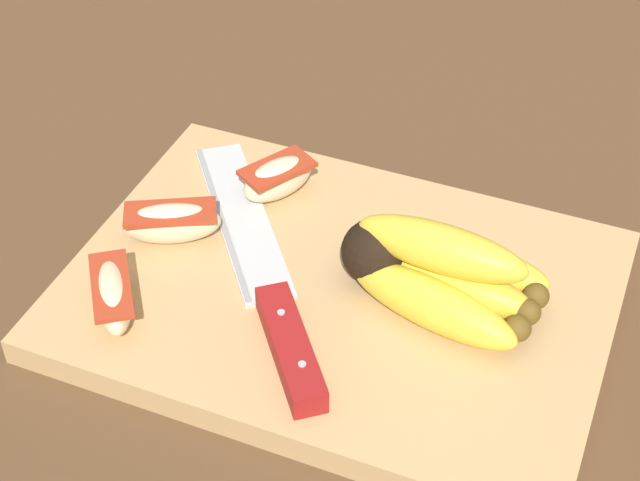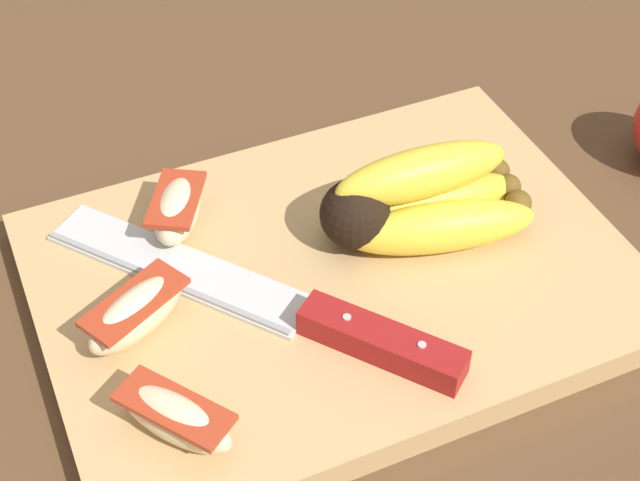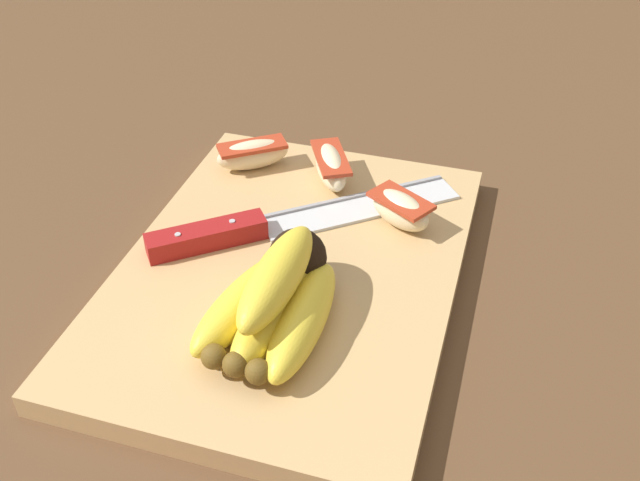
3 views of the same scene
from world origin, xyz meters
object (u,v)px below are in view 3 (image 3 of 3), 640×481
at_px(banana_bunch, 278,297).
at_px(apple_wedge_far, 253,154).
at_px(apple_wedge_middle, 331,166).
at_px(chefs_knife, 263,226).
at_px(apple_wedge_near, 400,209).

height_order(banana_bunch, apple_wedge_far, banana_bunch).
bearing_deg(apple_wedge_far, apple_wedge_middle, 88.97).
relative_size(chefs_knife, apple_wedge_middle, 3.21).
bearing_deg(banana_bunch, apple_wedge_middle, -175.44).
relative_size(apple_wedge_near, apple_wedge_middle, 0.88).
height_order(apple_wedge_near, apple_wedge_far, apple_wedge_near).
xyz_separation_m(chefs_knife, apple_wedge_far, (-0.09, -0.04, 0.01)).
distance_m(banana_bunch, chefs_knife, 0.11).
relative_size(banana_bunch, apple_wedge_far, 1.99).
xyz_separation_m(banana_bunch, apple_wedge_near, (-0.14, 0.06, -0.01)).
relative_size(banana_bunch, apple_wedge_near, 2.16).
height_order(chefs_knife, apple_wedge_near, apple_wedge_near).
bearing_deg(chefs_knife, apple_wedge_far, -154.81).
bearing_deg(banana_bunch, apple_wedge_far, -154.20).
distance_m(banana_bunch, apple_wedge_middle, 0.19).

